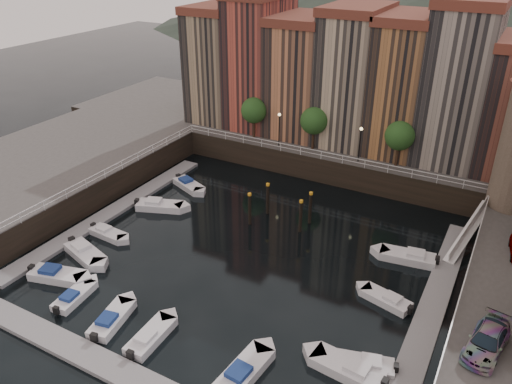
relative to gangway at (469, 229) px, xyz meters
The scene contains 27 objects.
ground 19.90m from the gangway, 149.68° to the right, with size 200.00×200.00×0.00m, color black.
quay_far 23.42m from the gangway, 136.90° to the left, with size 80.00×20.00×3.00m, color black.
quay_left 46.67m from the gangway, 165.10° to the right, with size 20.00×36.00×3.00m, color black.
dock_left 35.11m from the gangway, 161.72° to the right, with size 2.00×28.00×0.35m, color gray.
dock_right 11.17m from the gangway, 94.68° to the right, with size 2.00×28.00×0.35m, color gray.
dock_near 32.01m from the gangway, 122.35° to the right, with size 30.00×2.00×0.35m, color gray.
mountains 101.35m from the gangway, 98.75° to the left, with size 145.00×100.00×18.00m.
far_terrace 21.31m from the gangway, 135.61° to the left, with size 48.70×10.30×17.50m.
promenade_trees 20.71m from the gangway, 156.02° to the left, with size 21.20×3.20×5.20m.
street_lamps 19.88m from the gangway, 158.31° to the left, with size 10.36×0.36×4.18m.
railings 17.95m from the gangway, 163.35° to the right, with size 36.08×34.04×0.52m.
gangway is the anchor object (origin of this frame).
mooring_pilings 17.50m from the gangway, 165.62° to the right, with size 5.53×3.44×3.78m.
boat_left_0 36.69m from the gangway, 143.56° to the right, with size 5.13×2.98×1.15m.
boat_left_1 35.02m from the gangway, 148.56° to the right, with size 5.22×3.12×1.17m.
boat_left_2 33.90m from the gangway, 154.28° to the right, with size 4.26×1.77×0.97m.
boat_left_3 30.69m from the gangway, 164.75° to the right, with size 5.22×3.46×1.18m.
boat_left_4 29.93m from the gangway, behind, with size 4.75×3.21×1.07m.
boat_right_0 20.22m from the gangway, 102.61° to the right, with size 5.31×2.37×1.20m.
boat_right_1 19.17m from the gangway, 101.12° to the right, with size 4.53×2.64×1.01m.
boat_right_2 12.24m from the gangway, 110.28° to the right, with size 4.35×2.50×0.97m.
boat_right_4 6.47m from the gangway, 130.77° to the right, with size 5.19×2.49×1.17m.
boat_near_0 34.85m from the gangway, 138.56° to the right, with size 1.98×4.26×0.96m.
boat_near_1 32.04m from the gangway, 132.40° to the right, with size 2.48×4.75×1.06m.
boat_near_2 29.67m from the gangway, 127.14° to the right, with size 1.85×4.64×1.06m.
boat_near_3 25.49m from the gangway, 114.14° to the right, with size 2.26×5.14×1.16m.
car_c 16.99m from the gangway, 79.62° to the right, with size 1.97×4.84×1.40m, color gray.
Camera 1 is at (18.81, -33.46, 25.94)m, focal length 35.00 mm.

